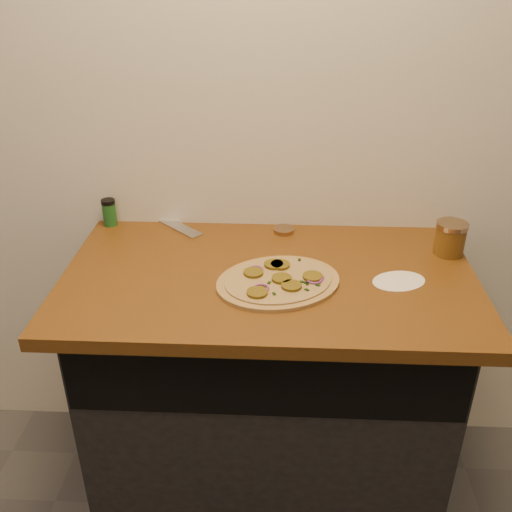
# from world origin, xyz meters

# --- Properties ---
(cabinet) EXTENTS (1.10, 0.60, 0.86)m
(cabinet) POSITION_xyz_m (0.00, 1.45, 0.43)
(cabinet) COLOR black
(cabinet) RESTS_ON ground
(countertop) EXTENTS (1.20, 0.70, 0.04)m
(countertop) POSITION_xyz_m (0.00, 1.42, 0.88)
(countertop) COLOR brown
(countertop) RESTS_ON cabinet
(pizza) EXTENTS (0.46, 0.46, 0.02)m
(pizza) POSITION_xyz_m (0.03, 1.36, 0.91)
(pizza) COLOR tan
(pizza) RESTS_ON countertop
(chefs_knife) EXTENTS (0.28, 0.26, 0.02)m
(chefs_knife) POSITION_xyz_m (-0.39, 1.78, 0.91)
(chefs_knife) COLOR #B7BAC1
(chefs_knife) RESTS_ON countertop
(mason_jar_lid) EXTENTS (0.09, 0.09, 0.01)m
(mason_jar_lid) POSITION_xyz_m (0.04, 1.69, 0.91)
(mason_jar_lid) COLOR #987958
(mason_jar_lid) RESTS_ON countertop
(salsa_jar) EXTENTS (0.10, 0.10, 0.10)m
(salsa_jar) POSITION_xyz_m (0.55, 1.57, 0.95)
(salsa_jar) COLOR #A42010
(salsa_jar) RESTS_ON countertop
(spice_shaker) EXTENTS (0.05, 0.05, 0.09)m
(spice_shaker) POSITION_xyz_m (-0.55, 1.72, 0.95)
(spice_shaker) COLOR #1C5B23
(spice_shaker) RESTS_ON countertop
(flour_spill) EXTENTS (0.20, 0.20, 0.00)m
(flour_spill) POSITION_xyz_m (0.37, 1.39, 0.90)
(flour_spill) COLOR white
(flour_spill) RESTS_ON countertop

